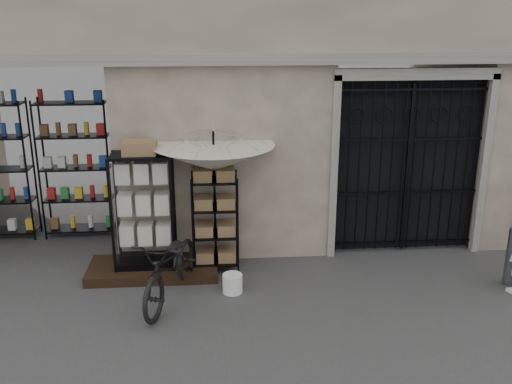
{
  "coord_description": "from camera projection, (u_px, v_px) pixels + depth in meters",
  "views": [
    {
      "loc": [
        -1.44,
        -6.67,
        3.96
      ],
      "look_at": [
        -0.8,
        1.4,
        1.35
      ],
      "focal_mm": 40.0,
      "sensor_mm": 36.0,
      "label": 1
    }
  ],
  "objects": [
    {
      "name": "ground",
      "position": [
        323.0,
        318.0,
        7.65
      ],
      "size": [
        80.0,
        80.0,
        0.0
      ],
      "primitive_type": "plane",
      "color": "black",
      "rests_on": "ground"
    },
    {
      "name": "shop_recess",
      "position": [
        29.0,
        163.0,
        9.51
      ],
      "size": [
        3.0,
        1.7,
        3.0
      ],
      "primitive_type": "cube",
      "color": "black",
      "rests_on": "ground"
    },
    {
      "name": "shop_shelving",
      "position": [
        36.0,
        170.0,
        10.06
      ],
      "size": [
        2.7,
        0.5,
        2.5
      ],
      "primitive_type": "cube",
      "color": "black",
      "rests_on": "ground"
    },
    {
      "name": "iron_gate",
      "position": [
        404.0,
        164.0,
        9.48
      ],
      "size": [
        2.5,
        0.21,
        3.0
      ],
      "color": "black",
      "rests_on": "ground"
    },
    {
      "name": "step_platform",
      "position": [
        154.0,
        269.0,
        8.92
      ],
      "size": [
        2.0,
        0.9,
        0.15
      ],
      "primitive_type": "cube",
      "color": "black",
      "rests_on": "ground"
    },
    {
      "name": "display_cabinet",
      "position": [
        144.0,
        216.0,
        8.68
      ],
      "size": [
        1.02,
        0.83,
        1.92
      ],
      "rotation": [
        0.0,
        0.0,
        0.38
      ],
      "color": "black",
      "rests_on": "step_platform"
    },
    {
      "name": "wire_rack",
      "position": [
        215.0,
        224.0,
        8.86
      ],
      "size": [
        0.8,
        0.66,
        1.57
      ],
      "rotation": [
        0.0,
        0.0,
        -0.28
      ],
      "color": "black",
      "rests_on": "ground"
    },
    {
      "name": "market_umbrella",
      "position": [
        214.0,
        151.0,
        8.62
      ],
      "size": [
        1.95,
        1.97,
        2.66
      ],
      "rotation": [
        0.0,
        0.0,
        -0.22
      ],
      "color": "black",
      "rests_on": "ground"
    },
    {
      "name": "white_bucket",
      "position": [
        232.0,
        283.0,
        8.31
      ],
      "size": [
        0.37,
        0.37,
        0.28
      ],
      "primitive_type": "cylinder",
      "rotation": [
        0.0,
        0.0,
        0.35
      ],
      "color": "silver",
      "rests_on": "ground"
    },
    {
      "name": "bicycle",
      "position": [
        173.0,
        299.0,
        8.15
      ],
      "size": [
        0.93,
        1.16,
        1.92
      ],
      "primitive_type": "imported",
      "rotation": [
        0.0,
        0.0,
        -0.29
      ],
      "color": "black",
      "rests_on": "ground"
    },
    {
      "name": "steel_bollard",
      "position": [
        512.0,
        256.0,
        8.46
      ],
      "size": [
        0.21,
        0.21,
        0.9
      ],
      "primitive_type": "cylinder",
      "rotation": [
        0.0,
        0.0,
        -0.29
      ],
      "color": "#595F64",
      "rests_on": "ground"
    }
  ]
}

